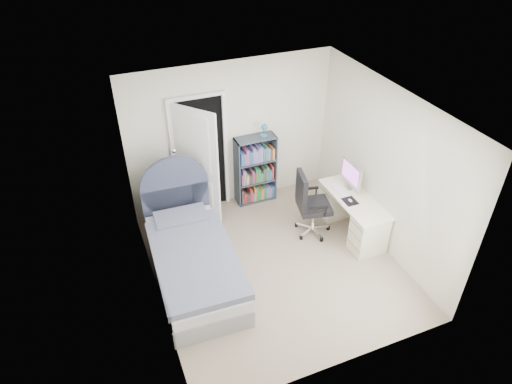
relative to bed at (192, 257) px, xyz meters
name	(u,v)px	position (x,y,z in m)	size (l,w,h in m)	color
room_shell	(277,196)	(1.15, -0.28, 0.94)	(3.50, 3.70, 2.60)	gray
door	(198,162)	(0.51, 1.30, 0.72)	(0.92, 0.66, 2.06)	black
bed	(192,257)	(0.00, 0.00, 0.00)	(1.15, 2.29, 1.38)	gray
nightstand	(161,204)	(-0.15, 1.34, 0.04)	(0.36, 0.36, 0.55)	tan
floor_lamp	(176,194)	(0.09, 1.22, 0.26)	(0.20, 0.20, 1.41)	silver
bookcase	(256,171)	(1.52, 1.38, 0.26)	(0.68, 0.29, 1.45)	#3A434F
desk	(352,213)	(2.59, -0.02, 0.05)	(0.54, 1.34, 1.10)	#EFEDC8
office_chair	(309,202)	(1.93, 0.22, 0.29)	(0.59, 0.61, 1.10)	silver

